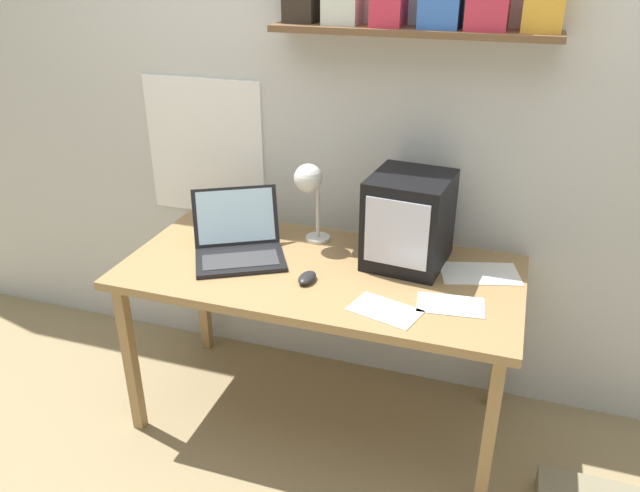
% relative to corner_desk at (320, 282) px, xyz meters
% --- Properties ---
extents(ground_plane, '(12.00, 12.00, 0.00)m').
position_rel_corner_desk_xyz_m(ground_plane, '(0.00, 0.00, -0.68)').
color(ground_plane, '#96825B').
extents(back_wall, '(5.60, 0.24, 2.60)m').
position_rel_corner_desk_xyz_m(back_wall, '(0.00, 0.44, 0.63)').
color(back_wall, silver).
rests_on(back_wall, ground_plane).
extents(corner_desk, '(1.57, 0.75, 0.74)m').
position_rel_corner_desk_xyz_m(corner_desk, '(0.00, 0.00, 0.00)').
color(corner_desk, '#9D7849').
rests_on(corner_desk, ground_plane).
extents(crt_monitor, '(0.33, 0.35, 0.36)m').
position_rel_corner_desk_xyz_m(crt_monitor, '(0.31, 0.17, 0.24)').
color(crt_monitor, black).
rests_on(crt_monitor, corner_desk).
extents(laptop, '(0.48, 0.47, 0.24)m').
position_rel_corner_desk_xyz_m(laptop, '(-0.36, 0.02, 0.12)').
color(laptop, black).
rests_on(laptop, corner_desk).
extents(desk_lamp, '(0.13, 0.18, 0.36)m').
position_rel_corner_desk_xyz_m(desk_lamp, '(-0.11, 0.20, 0.33)').
color(desk_lamp, silver).
rests_on(desk_lamp, corner_desk).
extents(juice_glass, '(0.07, 0.07, 0.14)m').
position_rel_corner_desk_xyz_m(juice_glass, '(-0.47, 0.19, 0.13)').
color(juice_glass, white).
rests_on(juice_glass, corner_desk).
extents(computer_mouse, '(0.07, 0.11, 0.03)m').
position_rel_corner_desk_xyz_m(computer_mouse, '(-0.01, -0.11, 0.08)').
color(computer_mouse, '#232326').
rests_on(computer_mouse, corner_desk).
extents(loose_paper_near_monitor, '(0.27, 0.21, 0.00)m').
position_rel_corner_desk_xyz_m(loose_paper_near_monitor, '(0.32, -0.23, 0.06)').
color(loose_paper_near_monitor, white).
rests_on(loose_paper_near_monitor, corner_desk).
extents(open_notebook, '(0.34, 0.26, 0.00)m').
position_rel_corner_desk_xyz_m(open_notebook, '(0.61, 0.16, 0.06)').
color(open_notebook, white).
rests_on(open_notebook, corner_desk).
extents(loose_paper_near_laptop, '(0.25, 0.17, 0.00)m').
position_rel_corner_desk_xyz_m(loose_paper_near_laptop, '(0.53, -0.12, 0.06)').
color(loose_paper_near_laptop, white).
rests_on(loose_paper_near_laptop, corner_desk).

